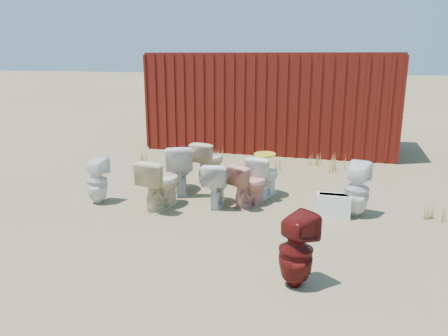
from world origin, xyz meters
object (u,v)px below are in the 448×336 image
(toilet_front_pink, at_px, (249,184))
(toilet_front_c, at_px, (216,183))
(toilet_back_beige_left, at_px, (161,183))
(toilet_front_maroon, at_px, (296,251))
(toilet_back_e, at_px, (357,190))
(toilet_back_a, at_px, (97,181))
(shipping_container, at_px, (273,101))
(toilet_front_a, at_px, (180,168))
(loose_tank, at_px, (333,206))
(toilet_back_yellowlid, at_px, (264,176))
(toilet_back_beige_right, at_px, (209,161))

(toilet_front_pink, height_order, toilet_front_c, toilet_front_c)
(toilet_front_pink, height_order, toilet_back_beige_left, toilet_back_beige_left)
(toilet_front_maroon, distance_m, toilet_back_beige_left, 2.97)
(toilet_back_e, bearing_deg, toilet_front_maroon, 88.06)
(toilet_back_a, bearing_deg, shipping_container, -110.40)
(toilet_front_pink, distance_m, toilet_back_a, 2.46)
(shipping_container, height_order, toilet_front_pink, shipping_container)
(toilet_front_maroon, bearing_deg, shipping_container, -41.60)
(toilet_front_a, relative_size, loose_tank, 1.71)
(toilet_front_maroon, height_order, toilet_back_a, toilet_front_maroon)
(toilet_front_c, xyz_separation_m, toilet_back_yellowlid, (0.65, 0.66, 0.00))
(toilet_front_c, relative_size, toilet_back_a, 0.95)
(toilet_front_c, relative_size, toilet_back_yellowlid, 0.99)
(shipping_container, xyz_separation_m, loose_tank, (1.78, -4.90, -1.02))
(toilet_front_a, distance_m, loose_tank, 2.72)
(toilet_back_yellowlid, relative_size, toilet_back_e, 0.87)
(toilet_back_a, relative_size, toilet_back_e, 0.91)
(toilet_back_beige_left, bearing_deg, toilet_back_yellowlid, -134.02)
(toilet_front_pink, distance_m, toilet_back_beige_right, 1.59)
(shipping_container, bearing_deg, toilet_front_pink, -84.44)
(toilet_front_c, bearing_deg, shipping_container, -99.25)
(shipping_container, distance_m, toilet_back_yellowlid, 4.33)
(toilet_front_maroon, bearing_deg, toilet_front_a, -12.37)
(toilet_front_maroon, distance_m, toilet_back_yellowlid, 3.00)
(toilet_front_c, relative_size, toilet_back_beige_right, 0.92)
(toilet_back_beige_left, xyz_separation_m, toilet_back_e, (2.95, 0.46, 0.01))
(toilet_back_beige_right, bearing_deg, toilet_back_e, 167.18)
(toilet_front_maroon, bearing_deg, toilet_front_c, -18.64)
(toilet_front_c, distance_m, toilet_back_beige_right, 1.41)
(toilet_front_pink, distance_m, loose_tank, 1.34)
(shipping_container, height_order, loose_tank, shipping_container)
(toilet_front_maroon, bearing_deg, toilet_back_a, 9.21)
(toilet_front_maroon, xyz_separation_m, loose_tank, (0.30, 2.17, -0.22))
(toilet_front_maroon, bearing_deg, loose_tank, -61.24)
(shipping_container, xyz_separation_m, toilet_front_maroon, (1.48, -7.07, -0.80))
(toilet_front_maroon, relative_size, toilet_back_beige_left, 0.99)
(toilet_back_yellowlid, height_order, toilet_back_e, toilet_back_e)
(toilet_back_e, bearing_deg, toilet_front_c, 15.50)
(toilet_back_yellowlid, height_order, loose_tank, toilet_back_yellowlid)
(toilet_front_a, height_order, toilet_back_e, toilet_front_a)
(toilet_back_beige_right, relative_size, loose_tank, 1.55)
(toilet_back_beige_right, relative_size, toilet_back_yellowlid, 1.08)
(toilet_front_a, distance_m, toilet_back_a, 1.42)
(toilet_front_a, bearing_deg, toilet_back_e, 150.83)
(toilet_back_beige_left, bearing_deg, toilet_front_pink, -149.09)
(toilet_front_a, xyz_separation_m, toilet_front_c, (0.82, -0.49, -0.07))
(toilet_back_a, xyz_separation_m, loose_tank, (3.72, 0.40, -0.20))
(toilet_back_e, bearing_deg, toilet_back_a, 20.62)
(toilet_back_beige_left, bearing_deg, loose_tank, -162.24)
(shipping_container, bearing_deg, toilet_back_e, -66.24)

